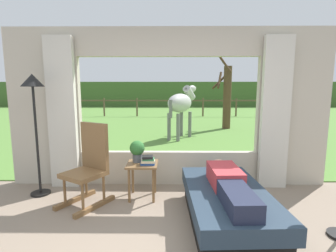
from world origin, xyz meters
TOP-DOWN VIEW (x-y plane):
  - back_wall_with_window at (0.00, 2.26)m, footprint 5.20×0.12m
  - curtain_panel_left at (-1.69, 2.12)m, footprint 0.44×0.10m
  - curtain_panel_right at (1.69, 2.12)m, footprint 0.44×0.10m
  - outdoor_pasture_lawn at (0.00, 13.16)m, footprint 36.00×21.68m
  - distant_hill_ridge at (0.00, 23.00)m, footprint 36.00×2.00m
  - recliner_sofa at (0.70, 0.98)m, footprint 0.97×1.74m
  - reclining_person at (0.70, 0.93)m, footprint 0.36×1.43m
  - rocking_chair at (-1.09, 1.52)m, footprint 0.74×0.82m
  - side_table at (-0.37, 1.69)m, footprint 0.44×0.44m
  - potted_plant at (-0.45, 1.75)m, footprint 0.22×0.22m
  - book_stack at (-0.28, 1.63)m, footprint 0.20×0.16m
  - floor_lamp_left at (-1.94, 1.78)m, footprint 0.32×0.32m
  - horse at (0.38, 6.21)m, footprint 1.21×1.74m
  - pasture_tree at (2.31, 8.34)m, footprint 0.85×1.17m
  - pasture_fence_line at (0.00, 13.20)m, footprint 16.10×0.10m

SIDE VIEW (x-z plane):
  - outdoor_pasture_lawn at x=0.00m, z-range 0.00..0.02m
  - recliner_sofa at x=0.70m, z-range 0.01..0.43m
  - side_table at x=-0.37m, z-range 0.17..0.69m
  - reclining_person at x=0.70m, z-range 0.41..0.63m
  - rocking_chair at x=-1.09m, z-range -0.01..1.11m
  - book_stack at x=-0.28m, z-range 0.52..0.64m
  - potted_plant at x=-0.45m, z-range 0.54..0.86m
  - pasture_fence_line at x=0.00m, z-range 0.19..1.29m
  - horse at x=0.38m, z-range 0.29..2.02m
  - curtain_panel_left at x=-1.69m, z-range 0.00..2.40m
  - curtain_panel_right at x=1.69m, z-range 0.00..2.40m
  - distant_hill_ridge at x=0.00m, z-range 0.00..2.40m
  - back_wall_with_window at x=0.00m, z-range -0.03..2.52m
  - pasture_tree at x=2.31m, z-range -0.19..2.91m
  - floor_lamp_left at x=-1.94m, z-range 0.55..2.35m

